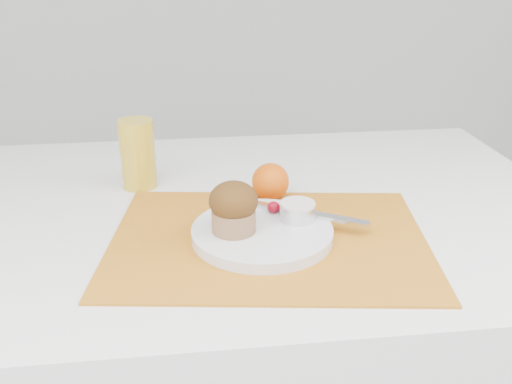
{
  "coord_description": "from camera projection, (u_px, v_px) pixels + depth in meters",
  "views": [
    {
      "loc": [
        -0.1,
        -0.89,
        1.19
      ],
      "look_at": [
        0.01,
        -0.01,
        0.8
      ],
      "focal_mm": 40.0,
      "sensor_mm": 36.0,
      "label": 1
    }
  ],
  "objects": [
    {
      "name": "plate",
      "position": [
        262.0,
        233.0,
        0.91
      ],
      "size": [
        0.28,
        0.28,
        0.02
      ],
      "primitive_type": "cylinder",
      "rotation": [
        0.0,
        0.0,
        0.3
      ],
      "color": "silver",
      "rests_on": "placemat"
    },
    {
      "name": "placemat",
      "position": [
        269.0,
        239.0,
        0.91
      ],
      "size": [
        0.55,
        0.43,
        0.0
      ],
      "primitive_type": "cube",
      "rotation": [
        0.0,
        0.0,
        -0.14
      ],
      "color": "#C5751B",
      "rests_on": "table"
    },
    {
      "name": "juice_glass",
      "position": [
        138.0,
        154.0,
        1.09
      ],
      "size": [
        0.07,
        0.07,
        0.13
      ],
      "primitive_type": "cylinder",
      "rotation": [
        0.0,
        0.0,
        -0.01
      ],
      "color": "gold",
      "rests_on": "table"
    },
    {
      "name": "ramekin",
      "position": [
        298.0,
        212.0,
        0.93
      ],
      "size": [
        0.06,
        0.06,
        0.03
      ],
      "primitive_type": "cylinder",
      "rotation": [
        0.0,
        0.0,
        -0.1
      ],
      "color": "silver",
      "rests_on": "plate"
    },
    {
      "name": "table",
      "position": [
        247.0,
        368.0,
        1.19
      ],
      "size": [
        1.2,
        0.8,
        0.75
      ],
      "primitive_type": "cube",
      "color": "white",
      "rests_on": "ground"
    },
    {
      "name": "muffin",
      "position": [
        234.0,
        207.0,
        0.88
      ],
      "size": [
        0.08,
        0.08,
        0.08
      ],
      "color": "#9B704B",
      "rests_on": "plate"
    },
    {
      "name": "butter_knife",
      "position": [
        305.0,
        213.0,
        0.95
      ],
      "size": [
        0.19,
        0.12,
        0.01
      ],
      "primitive_type": "cube",
      "rotation": [
        0.0,
        0.0,
        -0.53
      ],
      "color": "#BABBC3",
      "rests_on": "plate"
    },
    {
      "name": "raspberry_near",
      "position": [
        274.0,
        207.0,
        0.95
      ],
      "size": [
        0.02,
        0.02,
        0.02
      ],
      "primitive_type": "ellipsoid",
      "color": "#63020E",
      "rests_on": "plate"
    },
    {
      "name": "raspberry_far",
      "position": [
        290.0,
        213.0,
        0.93
      ],
      "size": [
        0.02,
        0.02,
        0.02
      ],
      "primitive_type": "ellipsoid",
      "color": "#55020B",
      "rests_on": "plate"
    },
    {
      "name": "cream",
      "position": [
        298.0,
        205.0,
        0.92
      ],
      "size": [
        0.07,
        0.07,
        0.01
      ],
      "primitive_type": "cylinder",
      "rotation": [
        0.0,
        0.0,
        -0.15
      ],
      "color": "silver",
      "rests_on": "ramekin"
    },
    {
      "name": "orange",
      "position": [
        270.0,
        182.0,
        1.05
      ],
      "size": [
        0.07,
        0.07,
        0.07
      ],
      "primitive_type": "sphere",
      "color": "#ED5D08",
      "rests_on": "table"
    }
  ]
}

